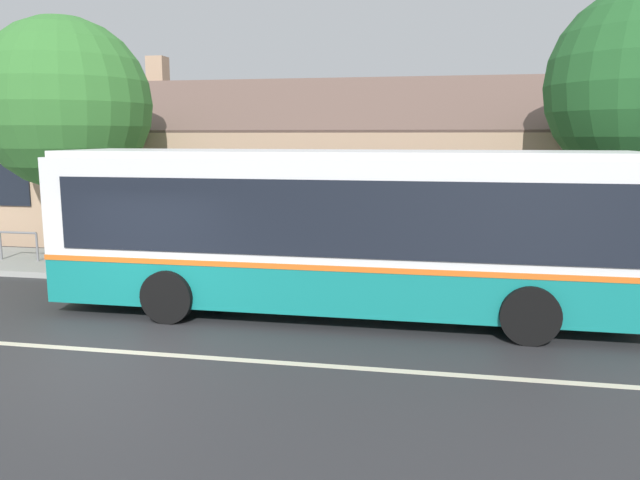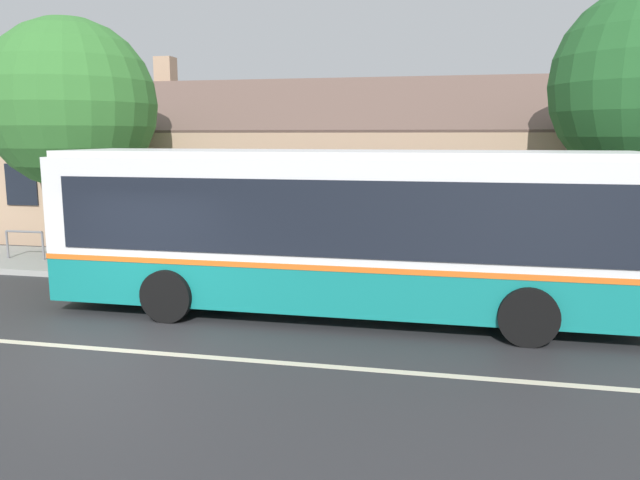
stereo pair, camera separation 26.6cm
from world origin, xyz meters
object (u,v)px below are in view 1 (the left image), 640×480
transit_bus (341,227)px  bike_rack (18,241)px  street_tree_secondary (65,104)px  bench_down_street (257,257)px  bench_by_building (129,248)px

transit_bus → bike_rack: 9.70m
street_tree_secondary → bike_rack: bearing=-147.4°
bench_down_street → transit_bus: bearing=-44.5°
bench_down_street → bike_rack: 6.82m
bench_by_building → street_tree_secondary: street_tree_secondary is taller
bench_down_street → bench_by_building: bearing=171.4°
bench_down_street → bike_rack: size_ratio=1.58×
transit_bus → bench_by_building: transit_bus is taller
bench_by_building → transit_bus: bearing=-25.8°
bench_by_building → bike_rack: (-3.19, -0.04, 0.11)m
bench_by_building → bench_down_street: same height
bench_down_street → bike_rack: bench_down_street is taller
bike_rack → street_tree_secondary: bearing=32.6°
bench_down_street → bike_rack: bearing=175.7°
street_tree_secondary → bench_down_street: bearing=-12.6°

